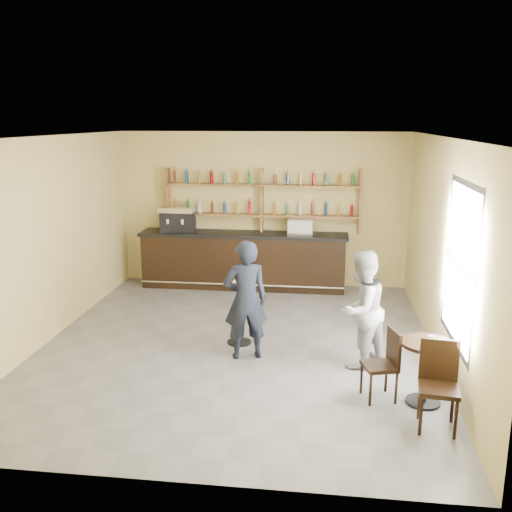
# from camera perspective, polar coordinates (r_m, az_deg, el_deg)

# --- Properties ---
(floor) EXTENTS (7.00, 7.00, 0.00)m
(floor) POSITION_cam_1_polar(r_m,az_deg,el_deg) (9.05, -1.92, -8.87)
(floor) COLOR slate
(floor) RESTS_ON ground
(ceiling) EXTENTS (7.00, 7.00, 0.00)m
(ceiling) POSITION_cam_1_polar(r_m,az_deg,el_deg) (8.36, -2.09, 11.83)
(ceiling) COLOR white
(ceiling) RESTS_ON wall_back
(wall_back) EXTENTS (7.00, 0.00, 7.00)m
(wall_back) POSITION_cam_1_polar(r_m,az_deg,el_deg) (11.97, 0.68, 4.68)
(wall_back) COLOR #D2BF77
(wall_back) RESTS_ON floor
(wall_front) EXTENTS (7.00, 0.00, 7.00)m
(wall_front) POSITION_cam_1_polar(r_m,az_deg,el_deg) (5.28, -8.11, -7.16)
(wall_front) COLOR #D2BF77
(wall_front) RESTS_ON floor
(wall_left) EXTENTS (0.00, 7.00, 7.00)m
(wall_left) POSITION_cam_1_polar(r_m,az_deg,el_deg) (9.51, -20.15, 1.49)
(wall_left) COLOR #D2BF77
(wall_left) RESTS_ON floor
(wall_right) EXTENTS (0.00, 7.00, 7.00)m
(wall_right) POSITION_cam_1_polar(r_m,az_deg,el_deg) (8.62, 18.10, 0.47)
(wall_right) COLOR #D2BF77
(wall_right) RESTS_ON floor
(window_pane) EXTENTS (0.00, 2.00, 2.00)m
(window_pane) POSITION_cam_1_polar(r_m,az_deg,el_deg) (7.45, 19.77, -0.86)
(window_pane) COLOR white
(window_pane) RESTS_ON wall_right
(window_frame) EXTENTS (0.04, 1.70, 2.10)m
(window_frame) POSITION_cam_1_polar(r_m,az_deg,el_deg) (7.45, 19.73, -0.86)
(window_frame) COLOR black
(window_frame) RESTS_ON wall_right
(shelf_unit) EXTENTS (4.00, 0.26, 1.40)m
(shelf_unit) POSITION_cam_1_polar(r_m,az_deg,el_deg) (11.81, 0.61, 5.59)
(shelf_unit) COLOR brown
(shelf_unit) RESTS_ON wall_back
(liquor_bottles) EXTENTS (3.68, 0.10, 1.00)m
(liquor_bottles) POSITION_cam_1_polar(r_m,az_deg,el_deg) (11.79, 0.61, 6.40)
(liquor_bottles) COLOR #8C5919
(liquor_bottles) RESTS_ON shelf_unit
(bar_counter) EXTENTS (4.29, 0.84, 1.16)m
(bar_counter) POSITION_cam_1_polar(r_m,az_deg,el_deg) (11.88, -1.26, -0.41)
(bar_counter) COLOR black
(bar_counter) RESTS_ON floor
(espresso_machine) EXTENTS (0.79, 0.58, 0.51)m
(espresso_machine) POSITION_cam_1_polar(r_m,az_deg,el_deg) (11.99, -7.80, 3.68)
(espresso_machine) COLOR black
(espresso_machine) RESTS_ON bar_counter
(pastry_case) EXTENTS (0.52, 0.42, 0.31)m
(pastry_case) POSITION_cam_1_polar(r_m,az_deg,el_deg) (11.61, 4.46, 2.93)
(pastry_case) COLOR silver
(pastry_case) RESTS_ON bar_counter
(pedestal_table) EXTENTS (0.60, 0.60, 1.01)m
(pedestal_table) POSITION_cam_1_polar(r_m,az_deg,el_deg) (8.94, -1.72, -5.68)
(pedestal_table) COLOR black
(pedestal_table) RESTS_ON floor
(napkin) EXTENTS (0.18, 0.18, 0.00)m
(napkin) POSITION_cam_1_polar(r_m,az_deg,el_deg) (8.79, -1.74, -2.56)
(napkin) COLOR white
(napkin) RESTS_ON pedestal_table
(donut) EXTENTS (0.14, 0.14, 0.04)m
(donut) POSITION_cam_1_polar(r_m,az_deg,el_deg) (8.77, -1.69, -2.44)
(donut) COLOR #C49047
(donut) RESTS_ON napkin
(cup_pedestal) EXTENTS (0.15, 0.15, 0.10)m
(cup_pedestal) POSITION_cam_1_polar(r_m,az_deg,el_deg) (8.85, -0.75, -2.10)
(cup_pedestal) COLOR white
(cup_pedestal) RESTS_ON pedestal_table
(man_main) EXTENTS (0.74, 0.59, 1.77)m
(man_main) POSITION_cam_1_polar(r_m,az_deg,el_deg) (8.31, -1.05, -4.41)
(man_main) COLOR black
(man_main) RESTS_ON floor
(cafe_table) EXTENTS (0.84, 0.84, 0.81)m
(cafe_table) POSITION_cam_1_polar(r_m,az_deg,el_deg) (7.46, 16.54, -11.13)
(cafe_table) COLOR black
(cafe_table) RESTS_ON floor
(cup_cafe) EXTENTS (0.10, 0.10, 0.08)m
(cup_cafe) POSITION_cam_1_polar(r_m,az_deg,el_deg) (7.30, 17.17, -7.93)
(cup_cafe) COLOR white
(cup_cafe) RESTS_ON cafe_table
(chair_west) EXTENTS (0.49, 0.49, 0.91)m
(chair_west) POSITION_cam_1_polar(r_m,az_deg,el_deg) (7.42, 12.24, -10.63)
(chair_west) COLOR black
(chair_west) RESTS_ON floor
(chair_south) EXTENTS (0.48, 0.48, 1.01)m
(chair_south) POSITION_cam_1_polar(r_m,az_deg,el_deg) (6.90, 17.81, -12.45)
(chair_south) COLOR black
(chair_south) RESTS_ON floor
(patron_second) EXTENTS (1.02, 1.04, 1.69)m
(patron_second) POSITION_cam_1_polar(r_m,az_deg,el_deg) (8.17, 10.46, -5.28)
(patron_second) COLOR gray
(patron_second) RESTS_ON floor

